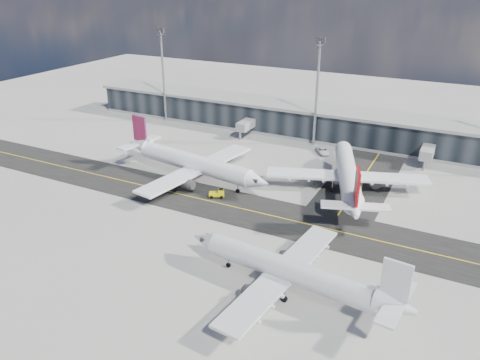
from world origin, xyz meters
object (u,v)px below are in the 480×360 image
(airliner_near, at_px, (292,272))
(airliner_af, at_px, (192,163))
(airliner_redtail, at_px, (348,175))
(service_van, at_px, (323,151))
(baggage_tug, at_px, (218,193))

(airliner_near, bearing_deg, airliner_af, 57.43)
(airliner_af, distance_m, airliner_redtail, 35.03)
(airliner_near, distance_m, service_van, 60.49)
(service_van, bearing_deg, baggage_tug, -143.28)
(airliner_af, relative_size, baggage_tug, 11.73)
(baggage_tug, xyz_separation_m, service_van, (11.80, 35.71, -0.24))
(airliner_redtail, distance_m, airliner_near, 38.30)
(airliner_redtail, height_order, service_van, airliner_redtail)
(airliner_redtail, relative_size, airliner_near, 1.11)
(airliner_af, bearing_deg, baggage_tug, 68.26)
(airliner_redtail, bearing_deg, airliner_af, 176.02)
(airliner_near, bearing_deg, airliner_redtail, 9.46)
(airliner_af, relative_size, airliner_redtail, 1.02)
(airliner_af, xyz_separation_m, airliner_near, (35.72, -29.12, -0.48))
(airliner_redtail, bearing_deg, service_van, 100.97)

